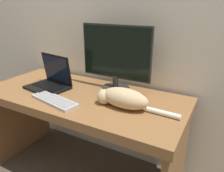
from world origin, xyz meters
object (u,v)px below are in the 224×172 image
monitor (116,58)px  laptop (50,81)px  cat (123,98)px  external_keyboard (54,100)px

monitor → laptop: bearing=-156.2°
laptop → cat: size_ratio=0.64×
monitor → laptop: size_ratio=1.57×
cat → external_keyboard: bearing=-158.5°
laptop → external_keyboard: bearing=-32.5°
laptop → cat: bearing=6.1°
monitor → laptop: (-0.46, -0.20, -0.20)m
monitor → external_keyboard: 0.52m
laptop → monitor: bearing=33.1°
monitor → laptop: 0.54m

